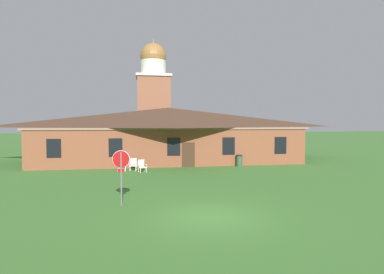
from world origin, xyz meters
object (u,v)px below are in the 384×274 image
(lawn_chair_left_end, at_px, (142,166))
(trash_bin, at_px, (239,161))
(stop_sign, at_px, (121,167))
(lawn_chair_by_porch, at_px, (122,164))
(lawn_chair_near_door, at_px, (133,164))

(lawn_chair_left_end, distance_m, trash_bin, 8.59)
(stop_sign, bearing_deg, trash_bin, 51.07)
(lawn_chair_by_porch, xyz_separation_m, trash_bin, (9.93, 0.96, -0.00))
(lawn_chair_near_door, relative_size, trash_bin, 0.98)
(stop_sign, distance_m, trash_bin, 14.99)
(lawn_chair_left_end, bearing_deg, stop_sign, -95.77)
(stop_sign, bearing_deg, lawn_chair_near_door, 88.26)
(lawn_chair_by_porch, xyz_separation_m, lawn_chair_near_door, (0.88, 0.13, 0.00))
(lawn_chair_by_porch, distance_m, lawn_chair_near_door, 0.89)
(stop_sign, xyz_separation_m, trash_bin, (9.38, 11.61, -1.32))
(stop_sign, height_order, lawn_chair_by_porch, stop_sign)
(stop_sign, distance_m, lawn_chair_near_door, 10.86)
(lawn_chair_near_door, height_order, lawn_chair_left_end, same)
(stop_sign, bearing_deg, lawn_chair_by_porch, 92.97)
(stop_sign, xyz_separation_m, lawn_chair_near_door, (0.33, 10.78, -1.32))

